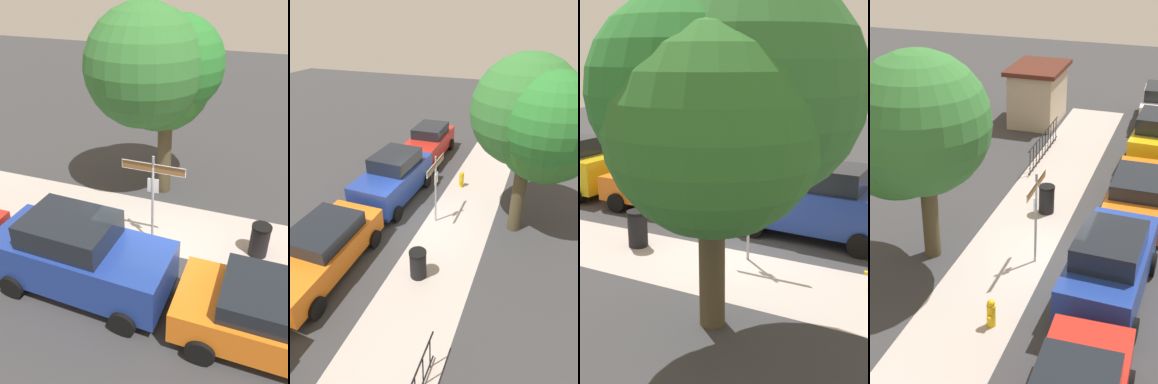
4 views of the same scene
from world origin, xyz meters
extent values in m
plane|color=#38383A|center=(0.00, 0.00, 0.00)|extent=(60.00, 60.00, 0.00)
cube|color=#B3A7A0|center=(2.00, 1.30, 0.00)|extent=(24.00, 2.60, 0.00)
cylinder|color=#9EA0A5|center=(-0.18, 0.40, 1.41)|extent=(0.07, 0.07, 2.83)
cube|color=brown|center=(-0.18, 0.40, 2.48)|extent=(1.75, 0.02, 0.22)
cube|color=white|center=(-0.18, 0.40, 2.48)|extent=(1.78, 0.02, 0.25)
cube|color=silver|center=(-0.18, 0.42, 1.93)|extent=(0.32, 0.02, 0.42)
cylinder|color=#4A402A|center=(-0.77, 3.41, 1.43)|extent=(0.48, 0.48, 2.86)
sphere|color=#31752D|center=(-1.16, 4.02, 3.85)|extent=(3.48, 3.48, 3.48)
sphere|color=#337634|center=(-1.43, 3.17, 4.38)|extent=(3.77, 3.77, 3.77)
sphere|color=#2A7A2F|center=(-0.60, 3.99, 4.37)|extent=(3.05, 3.05, 3.05)
sphere|color=#346F32|center=(-1.09, 3.74, 4.36)|extent=(2.78, 2.78, 2.78)
cube|color=navy|center=(-1.20, -1.92, 0.89)|extent=(4.46, 1.99, 1.14)
cube|color=black|center=(-1.46, -1.92, 1.77)|extent=(2.17, 1.69, 0.61)
cylinder|color=black|center=(0.33, -1.07, 0.32)|extent=(0.65, 0.24, 0.64)
cylinder|color=black|center=(0.26, -2.89, 0.32)|extent=(0.65, 0.24, 0.64)
cylinder|color=black|center=(-2.66, -0.96, 0.32)|extent=(0.65, 0.24, 0.64)
cylinder|color=black|center=(-2.73, -2.78, 0.32)|extent=(0.65, 0.24, 0.64)
cube|color=orange|center=(3.60, -2.08, 0.72)|extent=(4.65, 1.91, 0.80)
cube|color=black|center=(3.32, -2.08, 1.35)|extent=(2.23, 1.68, 0.47)
cylinder|color=black|center=(2.03, -1.13, 0.32)|extent=(0.64, 0.22, 0.64)
cylinder|color=black|center=(2.02, -3.02, 0.32)|extent=(0.64, 0.22, 0.64)
cylinder|color=yellow|center=(-3.27, 0.60, 0.31)|extent=(0.22, 0.22, 0.62)
sphere|color=yellow|center=(-3.27, 0.60, 0.68)|extent=(0.20, 0.20, 0.20)
cylinder|color=yellow|center=(-3.43, 0.60, 0.34)|extent=(0.10, 0.09, 0.09)
cylinder|color=yellow|center=(-3.11, 0.60, 0.34)|extent=(0.10, 0.09, 0.09)
cylinder|color=black|center=(2.82, 0.90, 0.45)|extent=(0.52, 0.52, 0.90)
cylinder|color=black|center=(2.82, 0.90, 0.94)|extent=(0.55, 0.55, 0.08)
camera|label=1|loc=(2.61, -8.05, 7.14)|focal=35.46mm
camera|label=2|loc=(9.37, 3.83, 7.31)|focal=28.83mm
camera|label=3|loc=(-4.55, 10.47, 4.89)|focal=44.23mm
camera|label=4|loc=(-13.63, -3.49, 9.32)|focal=53.16mm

